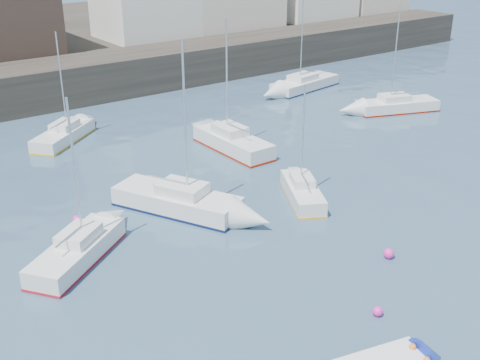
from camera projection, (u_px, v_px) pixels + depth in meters
water at (451, 335)px, 20.28m from camera, size 220.00×220.00×0.00m
quay_wall at (60, 82)px, 45.50m from camera, size 90.00×5.00×3.00m
sailboat_a at (77, 250)px, 24.51m from camera, size 5.20×4.41×6.78m
sailboat_b at (178, 200)px, 28.72m from camera, size 4.65×6.58×8.16m
sailboat_c at (302, 191)px, 29.89m from camera, size 3.31×4.50×5.74m
sailboat_d at (397, 105)px, 43.60m from camera, size 6.23×3.89×7.58m
sailboat_f at (233, 142)px, 36.23m from camera, size 1.96×5.96×7.73m
sailboat_g at (305, 84)px, 49.22m from camera, size 6.81×3.13×8.30m
sailboat_h at (64, 134)px, 37.75m from camera, size 5.14×4.58×6.75m
buoy_near at (377, 315)px, 21.28m from camera, size 0.38×0.38×0.38m
buoy_mid at (388, 258)px, 24.89m from camera, size 0.45×0.45×0.45m
buoy_far at (78, 224)px, 27.65m from camera, size 0.46×0.46×0.46m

